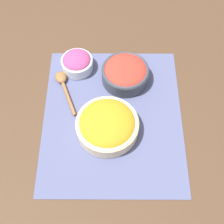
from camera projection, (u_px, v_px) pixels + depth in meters
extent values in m
plane|color=#422D1E|center=(112.00, 117.00, 1.02)|extent=(3.00, 3.00, 0.00)
cube|color=#474C70|center=(112.00, 117.00, 1.02)|extent=(0.54, 0.45, 0.00)
cylinder|color=beige|center=(107.00, 126.00, 0.98)|extent=(0.20, 0.20, 0.05)
torus|color=beige|center=(107.00, 123.00, 0.96)|extent=(0.19, 0.19, 0.01)
ellipsoid|color=orange|center=(107.00, 123.00, 0.96)|extent=(0.17, 0.17, 0.05)
cylinder|color=silver|center=(77.00, 64.00, 1.10)|extent=(0.11, 0.11, 0.04)
torus|color=silver|center=(76.00, 60.00, 1.09)|extent=(0.11, 0.11, 0.01)
ellipsoid|color=#93386B|center=(76.00, 60.00, 1.09)|extent=(0.10, 0.10, 0.04)
cylinder|color=#333842|center=(125.00, 74.00, 1.08)|extent=(0.16, 0.16, 0.05)
torus|color=#333842|center=(125.00, 70.00, 1.05)|extent=(0.16, 0.16, 0.01)
ellipsoid|color=red|center=(125.00, 70.00, 1.05)|extent=(0.14, 0.14, 0.04)
cylinder|color=brown|center=(68.00, 97.00, 1.05)|extent=(0.14, 0.07, 0.01)
ellipsoid|color=brown|center=(60.00, 77.00, 1.09)|extent=(0.06, 0.05, 0.02)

